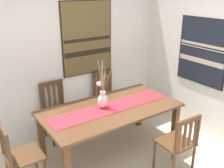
% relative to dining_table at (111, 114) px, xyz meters
% --- Properties ---
extents(wall_back, '(6.40, 0.12, 2.70)m').
position_rel_dining_table_xyz_m(wall_back, '(-0.19, 1.12, 0.69)').
color(wall_back, silver).
rests_on(wall_back, ground_plane).
extents(dining_table, '(1.95, 1.01, 0.75)m').
position_rel_dining_table_xyz_m(dining_table, '(0.00, 0.00, 0.00)').
color(dining_table, '#51331E').
rests_on(dining_table, ground_plane).
extents(table_runner, '(1.80, 0.36, 0.01)m').
position_rel_dining_table_xyz_m(table_runner, '(0.00, 0.00, 0.10)').
color(table_runner, '#B7232D').
rests_on(table_runner, dining_table).
extents(centerpiece_vase, '(0.17, 0.31, 0.72)m').
position_rel_dining_table_xyz_m(centerpiece_vase, '(-0.10, 0.06, 0.24)').
color(centerpiece_vase, silver).
rests_on(centerpiece_vase, dining_table).
extents(chair_0, '(0.44, 0.44, 0.89)m').
position_rel_dining_table_xyz_m(chair_0, '(0.47, -0.87, -0.19)').
color(chair_0, '#4C301C').
rests_on(chair_0, ground_plane).
extents(chair_1, '(0.42, 0.42, 0.90)m').
position_rel_dining_table_xyz_m(chair_1, '(-1.31, 0.02, -0.18)').
color(chair_1, '#4C301C').
rests_on(chair_1, ground_plane).
extents(chair_2, '(0.43, 0.43, 0.95)m').
position_rel_dining_table_xyz_m(chair_2, '(-0.47, 0.88, -0.17)').
color(chair_2, '#4C301C').
rests_on(chair_2, ground_plane).
extents(chair_3, '(0.43, 0.43, 0.95)m').
position_rel_dining_table_xyz_m(chair_3, '(0.48, 0.85, -0.16)').
color(chair_3, '#4C301C').
rests_on(chair_3, ground_plane).
extents(painting_on_back_wall, '(0.94, 0.05, 1.22)m').
position_rel_dining_table_xyz_m(painting_on_back_wall, '(0.24, 1.05, 0.89)').
color(painting_on_back_wall, black).
extents(painting_on_side_wall, '(0.05, 0.90, 1.06)m').
position_rel_dining_table_xyz_m(painting_on_side_wall, '(1.61, -0.23, 0.73)').
color(painting_on_side_wall, black).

